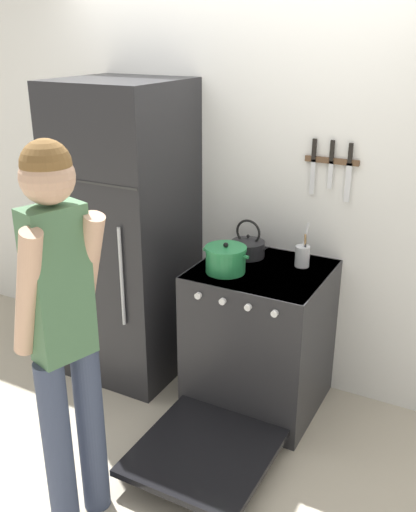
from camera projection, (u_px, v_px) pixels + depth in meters
name	position (u px, v px, depth m)	size (l,w,h in m)	color
ground_plane	(238.00, 361.00, 4.00)	(14.00, 14.00, 0.00)	#B2A893
wall_back	(244.00, 183.00, 3.55)	(10.00, 0.06, 2.55)	silver
refrigerator	(127.00, 234.00, 3.64)	(0.72, 0.73, 1.90)	black
stove_range	(257.00, 340.00, 3.39)	(0.74, 1.40, 0.89)	#232326
dutch_oven_pot	(226.00, 259.00, 3.19)	(0.28, 0.23, 0.18)	#237A42
tea_kettle	(248.00, 246.00, 3.41)	(0.25, 0.20, 0.23)	black
utensil_jar	(303.00, 255.00, 3.27)	(0.08, 0.08, 0.26)	#B7BABF
person	(63.00, 325.00, 2.36)	(0.36, 0.42, 1.79)	#38425B
wall_knife_strip	(332.00, 161.00, 3.19)	(0.31, 0.03, 0.34)	brown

